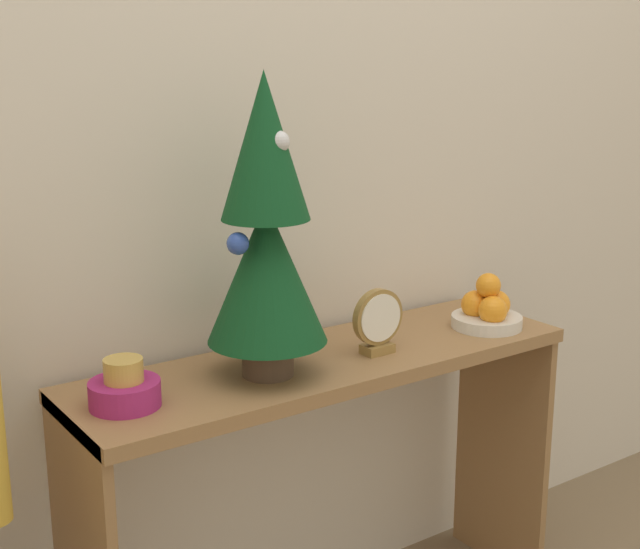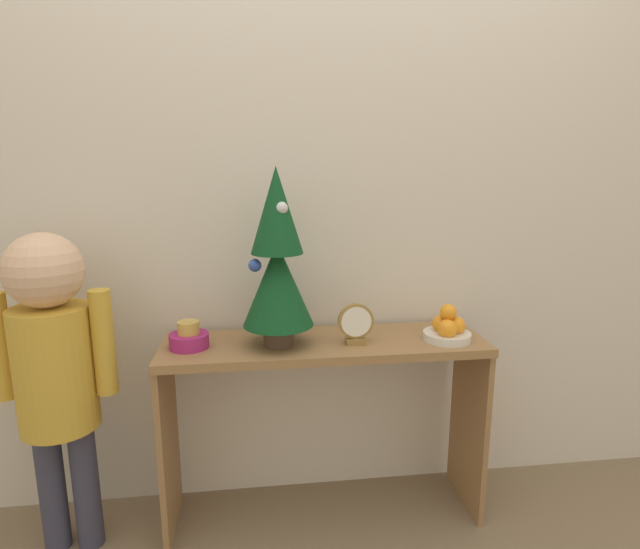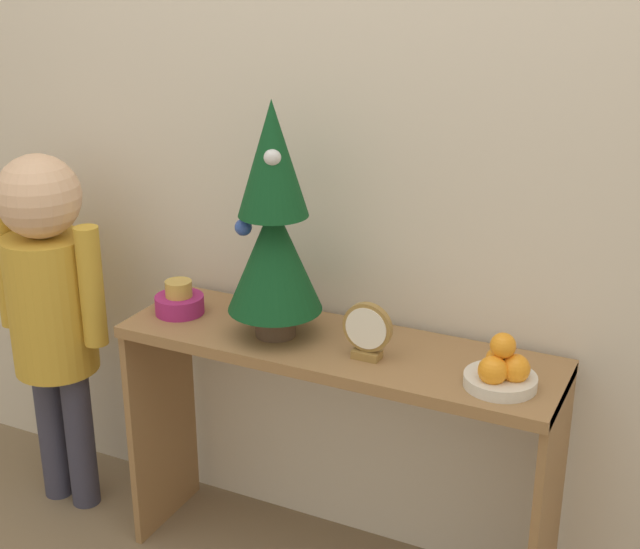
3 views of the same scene
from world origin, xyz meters
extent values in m
cube|color=beige|center=(0.00, 0.37, 1.25)|extent=(7.00, 0.05, 2.50)
cube|color=olive|center=(0.00, 0.16, 0.67)|extent=(1.12, 0.33, 0.03)
cube|color=olive|center=(0.55, 0.16, 0.34)|extent=(0.02, 0.30, 0.68)
cylinder|color=#4C3828|center=(-0.16, 0.14, 0.71)|extent=(0.10, 0.10, 0.05)
cylinder|color=brown|center=(-0.16, 0.14, 0.75)|extent=(0.02, 0.02, 0.04)
cone|color=#0F421E|center=(-0.16, 0.14, 0.89)|extent=(0.24, 0.24, 0.28)
cone|color=#0F421E|center=(-0.16, 0.14, 1.14)|extent=(0.17, 0.17, 0.28)
sphere|color=#2D4CA8|center=(-0.23, 0.12, 0.96)|extent=(0.04, 0.04, 0.04)
sphere|color=silver|center=(-0.14, 0.11, 1.14)|extent=(0.04, 0.04, 0.04)
sphere|color=silver|center=(-0.15, 0.18, 0.99)|extent=(0.04, 0.04, 0.04)
cylinder|color=silver|center=(0.42, 0.12, 0.70)|extent=(0.16, 0.16, 0.03)
sphere|color=orange|center=(0.46, 0.12, 0.73)|extent=(0.07, 0.07, 0.07)
sphere|color=orange|center=(0.41, 0.14, 0.73)|extent=(0.07, 0.07, 0.07)
sphere|color=orange|center=(0.41, 0.09, 0.73)|extent=(0.07, 0.07, 0.07)
sphere|color=orange|center=(0.42, 0.12, 0.78)|extent=(0.06, 0.06, 0.06)
cylinder|color=#9E2366|center=(-0.46, 0.15, 0.71)|extent=(0.13, 0.13, 0.05)
cylinder|color=gold|center=(-0.46, 0.15, 0.75)|extent=(0.07, 0.07, 0.04)
cube|color=olive|center=(0.10, 0.12, 0.69)|extent=(0.07, 0.04, 0.02)
cylinder|color=olive|center=(0.10, 0.12, 0.76)|extent=(0.12, 0.02, 0.12)
cylinder|color=white|center=(0.10, 0.11, 0.76)|extent=(0.10, 0.00, 0.10)
camera|label=1|loc=(-1.03, -1.29, 1.31)|focal=50.00mm
camera|label=2|loc=(-0.23, -1.47, 1.27)|focal=28.00mm
camera|label=3|loc=(0.84, -1.66, 1.62)|focal=50.00mm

